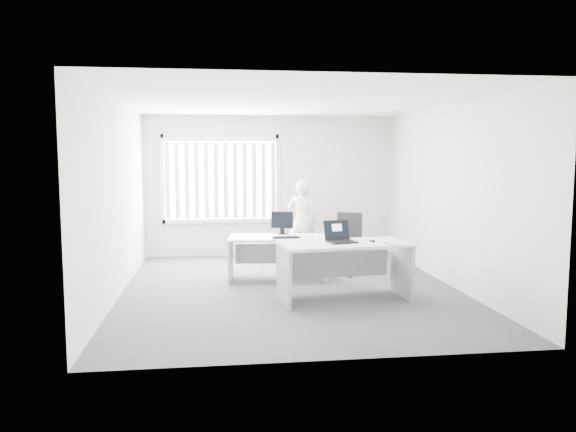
{
  "coord_description": "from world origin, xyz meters",
  "views": [
    {
      "loc": [
        -1.11,
        -8.27,
        2.03
      ],
      "look_at": [
        -0.02,
        0.15,
        1.1
      ],
      "focal_mm": 35.0,
      "sensor_mm": 36.0,
      "label": 1
    }
  ],
  "objects": [
    {
      "name": "wall_back",
      "position": [
        0.0,
        3.0,
        1.4
      ],
      "size": [
        5.0,
        0.02,
        2.8
      ],
      "primitive_type": "cube",
      "color": "silver",
      "rests_on": "ground"
    },
    {
      "name": "desk_far",
      "position": [
        -0.12,
        0.63,
        0.52
      ],
      "size": [
        1.63,
        0.88,
        0.72
      ],
      "rotation": [
        0.0,
        0.0,
        -0.1
      ],
      "color": "silver",
      "rests_on": "ground"
    },
    {
      "name": "wall_left",
      "position": [
        -2.5,
        0.0,
        1.4
      ],
      "size": [
        0.02,
        6.0,
        2.8
      ],
      "primitive_type": "cube",
      "color": "silver",
      "rests_on": "ground"
    },
    {
      "name": "wall_front",
      "position": [
        0.0,
        -3.0,
        1.4
      ],
      "size": [
        5.0,
        0.02,
        2.8
      ],
      "primitive_type": "cube",
      "color": "silver",
      "rests_on": "ground"
    },
    {
      "name": "keyboard",
      "position": [
        -0.01,
        0.45,
        0.73
      ],
      "size": [
        0.43,
        0.15,
        0.02
      ],
      "primitive_type": "cube",
      "rotation": [
        0.0,
        0.0,
        -0.0
      ],
      "color": "black",
      "rests_on": "desk_far"
    },
    {
      "name": "booklet",
      "position": [
        1.27,
        -0.94,
        0.82
      ],
      "size": [
        0.18,
        0.23,
        0.01
      ],
      "primitive_type": "cube",
      "rotation": [
        0.0,
        0.0,
        -0.11
      ],
      "color": "white",
      "rests_on": "desk_near"
    },
    {
      "name": "paper_sheet",
      "position": [
        1.02,
        -0.73,
        0.81
      ],
      "size": [
        0.3,
        0.23,
        0.0
      ],
      "primitive_type": "cube",
      "rotation": [
        0.0,
        0.0,
        0.17
      ],
      "color": "silver",
      "rests_on": "desk_near"
    },
    {
      "name": "wall_right",
      "position": [
        2.5,
        0.0,
        1.4
      ],
      "size": [
        0.02,
        6.0,
        2.8
      ],
      "primitive_type": "cube",
      "color": "silver",
      "rests_on": "ground"
    },
    {
      "name": "desk_near",
      "position": [
        0.67,
        -0.72,
        0.59
      ],
      "size": [
        1.86,
        1.01,
        0.81
      ],
      "rotation": [
        0.0,
        0.0,
        0.1
      ],
      "color": "silver",
      "rests_on": "ground"
    },
    {
      "name": "person",
      "position": [
        0.53,
        2.26,
        0.77
      ],
      "size": [
        0.66,
        0.55,
        1.55
      ],
      "primitive_type": "imported",
      "rotation": [
        0.0,
        0.0,
        2.79
      ],
      "color": "silver",
      "rests_on": "ground"
    },
    {
      "name": "mouse",
      "position": [
        1.06,
        -0.71,
        0.83
      ],
      "size": [
        0.07,
        0.1,
        0.04
      ],
      "primitive_type": null,
      "rotation": [
        0.0,
        0.0,
        0.18
      ],
      "color": "#ABABAD",
      "rests_on": "paper_sheet"
    },
    {
      "name": "ground",
      "position": [
        0.0,
        0.0,
        0.0
      ],
      "size": [
        6.0,
        6.0,
        0.0
      ],
      "primitive_type": "plane",
      "color": "#4D4D54",
      "rests_on": "ground"
    },
    {
      "name": "blinds",
      "position": [
        -1.0,
        2.9,
        1.52
      ],
      "size": [
        2.2,
        0.1,
        1.5
      ],
      "primitive_type": null,
      "color": "white",
      "rests_on": "wall_back"
    },
    {
      "name": "window",
      "position": [
        -1.0,
        2.96,
        1.55
      ],
      "size": [
        2.32,
        0.06,
        1.76
      ],
      "primitive_type": "cube",
      "color": "silver",
      "rests_on": "wall_back"
    },
    {
      "name": "ceiling",
      "position": [
        0.0,
        0.0,
        2.8
      ],
      "size": [
        5.0,
        6.0,
        0.02
      ],
      "primitive_type": "cube",
      "color": "white",
      "rests_on": "wall_back"
    },
    {
      "name": "laptop",
      "position": [
        0.62,
        -0.73,
        0.96
      ],
      "size": [
        0.46,
        0.43,
        0.3
      ],
      "primitive_type": null,
      "rotation": [
        0.0,
        0.0,
        0.23
      ],
      "color": "black",
      "rests_on": "desk_near"
    },
    {
      "name": "monitor",
      "position": [
        -0.02,
        0.91,
        0.9
      ],
      "size": [
        0.39,
        0.24,
        0.38
      ],
      "primitive_type": null,
      "rotation": [
        0.0,
        0.0,
        -0.37
      ],
      "color": "black",
      "rests_on": "desk_far"
    },
    {
      "name": "office_chair",
      "position": [
        1.12,
        1.0,
        0.32
      ],
      "size": [
        0.78,
        0.78,
        1.04
      ],
      "rotation": [
        0.0,
        0.0,
        -0.41
      ],
      "color": "black",
      "rests_on": "ground"
    }
  ]
}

